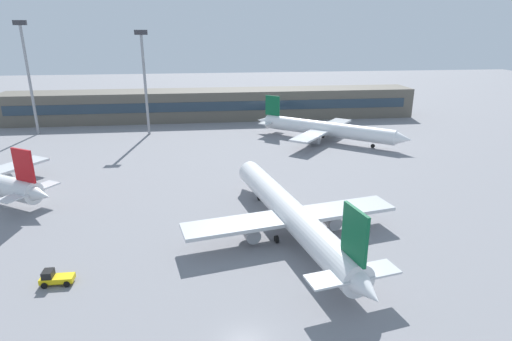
% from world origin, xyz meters
% --- Properties ---
extents(ground_plane, '(400.00, 400.00, 0.00)m').
position_xyz_m(ground_plane, '(0.00, 40.00, 0.00)').
color(ground_plane, gray).
extents(terminal_building, '(125.83, 12.13, 9.00)m').
position_xyz_m(terminal_building, '(0.00, 100.76, 4.50)').
color(terminal_building, '#5B564C').
rests_on(terminal_building, ground_plane).
extents(airplane_near, '(30.38, 43.01, 10.71)m').
position_xyz_m(airplane_near, '(8.17, 21.28, 3.27)').
color(airplane_near, silver).
rests_on(airplane_near, ground_plane).
extents(airplane_far, '(34.02, 29.14, 10.24)m').
position_xyz_m(airplane_far, '(27.77, 69.40, 3.12)').
color(airplane_far, white).
rests_on(airplane_far, ground_plane).
extents(baggage_tug_yellow, '(3.61, 1.84, 1.75)m').
position_xyz_m(baggage_tug_yellow, '(-20.39, 12.05, 0.80)').
color(baggage_tug_yellow, yellow).
rests_on(baggage_tug_yellow, ground_plane).
extents(floodlight_tower_west, '(3.20, 0.80, 26.84)m').
position_xyz_m(floodlight_tower_west, '(-17.95, 82.71, 15.46)').
color(floodlight_tower_west, gray).
rests_on(floodlight_tower_west, ground_plane).
extents(floodlight_tower_east, '(3.20, 0.80, 29.14)m').
position_xyz_m(floodlight_tower_east, '(-47.88, 86.65, 16.64)').
color(floodlight_tower_east, gray).
rests_on(floodlight_tower_east, ground_plane).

